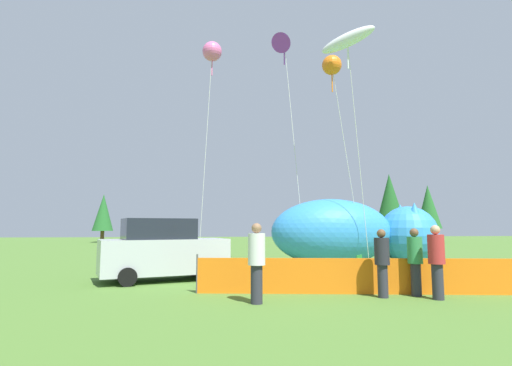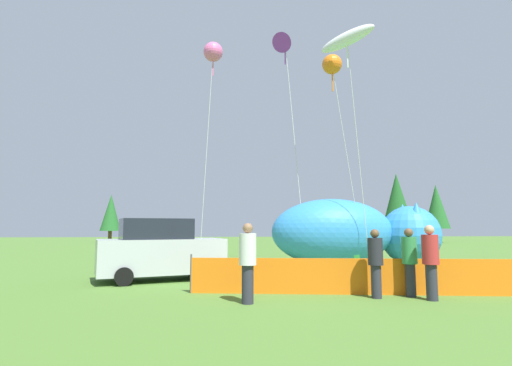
{
  "view_description": "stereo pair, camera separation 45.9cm",
  "coord_description": "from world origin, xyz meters",
  "px_view_note": "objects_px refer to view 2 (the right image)",
  "views": [
    {
      "loc": [
        -2.92,
        -13.35,
        1.82
      ],
      "look_at": [
        -0.84,
        4.71,
        3.82
      ],
      "focal_mm": 28.0,
      "sensor_mm": 36.0,
      "label": 1
    },
    {
      "loc": [
        -2.46,
        -13.4,
        1.82
      ],
      "look_at": [
        -0.84,
        4.71,
        3.82
      ],
      "focal_mm": 28.0,
      "sensor_mm": 36.0,
      "label": 2
    }
  ],
  "objects_px": {
    "spectator_in_green_shirt": "(248,259)",
    "kite_orange_flower": "(332,65)",
    "inflatable_cat": "(352,235)",
    "spectator_in_red_shirt": "(431,259)",
    "parked_car": "(160,250)",
    "folding_chair": "(361,266)",
    "kite_pink_octopus": "(213,53)",
    "kite_white_ghost": "(347,40)",
    "spectator_in_white_shirt": "(376,260)",
    "kite_purple_delta": "(285,41)",
    "spectator_in_grey_shirt": "(410,259)"
  },
  "relations": [
    {
      "from": "folding_chair",
      "to": "spectator_in_white_shirt",
      "type": "xyz_separation_m",
      "value": [
        -0.69,
        -3.06,
        0.46
      ]
    },
    {
      "from": "parked_car",
      "to": "spectator_in_green_shirt",
      "type": "distance_m",
      "value": 5.19
    },
    {
      "from": "spectator_in_green_shirt",
      "to": "kite_purple_delta",
      "type": "relative_size",
      "value": 0.16
    },
    {
      "from": "parked_car",
      "to": "kite_pink_octopus",
      "type": "xyz_separation_m",
      "value": [
        1.59,
        5.98,
        9.87
      ]
    },
    {
      "from": "parked_car",
      "to": "kite_purple_delta",
      "type": "bearing_deg",
      "value": 27.7
    },
    {
      "from": "kite_purple_delta",
      "to": "kite_white_ghost",
      "type": "distance_m",
      "value": 4.45
    },
    {
      "from": "spectator_in_green_shirt",
      "to": "kite_orange_flower",
      "type": "xyz_separation_m",
      "value": [
        4.46,
        7.78,
        8.27
      ]
    },
    {
      "from": "spectator_in_red_shirt",
      "to": "folding_chair",
      "type": "bearing_deg",
      "value": 99.14
    },
    {
      "from": "inflatable_cat",
      "to": "kite_purple_delta",
      "type": "relative_size",
      "value": 0.67
    },
    {
      "from": "spectator_in_red_shirt",
      "to": "spectator_in_white_shirt",
      "type": "height_order",
      "value": "spectator_in_red_shirt"
    },
    {
      "from": "parked_car",
      "to": "spectator_in_red_shirt",
      "type": "xyz_separation_m",
      "value": [
        7.31,
        -4.41,
        -0.0
      ]
    },
    {
      "from": "spectator_in_white_shirt",
      "to": "kite_orange_flower",
      "type": "distance_m",
      "value": 11.18
    },
    {
      "from": "spectator_in_white_shirt",
      "to": "kite_orange_flower",
      "type": "height_order",
      "value": "kite_orange_flower"
    },
    {
      "from": "kite_purple_delta",
      "to": "spectator_in_grey_shirt",
      "type": "bearing_deg",
      "value": -79.78
    },
    {
      "from": "folding_chair",
      "to": "kite_orange_flower",
      "type": "relative_size",
      "value": 0.09
    },
    {
      "from": "kite_purple_delta",
      "to": "kite_pink_octopus",
      "type": "bearing_deg",
      "value": 174.24
    },
    {
      "from": "spectator_in_grey_shirt",
      "to": "spectator_in_green_shirt",
      "type": "distance_m",
      "value": 4.37
    },
    {
      "from": "parked_car",
      "to": "spectator_in_grey_shirt",
      "type": "xyz_separation_m",
      "value": [
        7.05,
        -3.84,
        -0.05
      ]
    },
    {
      "from": "inflatable_cat",
      "to": "kite_pink_octopus",
      "type": "bearing_deg",
      "value": 166.96
    },
    {
      "from": "inflatable_cat",
      "to": "spectator_in_grey_shirt",
      "type": "bearing_deg",
      "value": -98.98
    },
    {
      "from": "spectator_in_green_shirt",
      "to": "spectator_in_white_shirt",
      "type": "bearing_deg",
      "value": 7.48
    },
    {
      "from": "spectator_in_grey_shirt",
      "to": "kite_pink_octopus",
      "type": "xyz_separation_m",
      "value": [
        -5.45,
        9.82,
        9.91
      ]
    },
    {
      "from": "spectator_in_red_shirt",
      "to": "kite_purple_delta",
      "type": "bearing_deg",
      "value": 101.14
    },
    {
      "from": "inflatable_cat",
      "to": "kite_purple_delta",
      "type": "distance_m",
      "value": 10.53
    },
    {
      "from": "inflatable_cat",
      "to": "spectator_in_red_shirt",
      "type": "xyz_separation_m",
      "value": [
        -1.0,
        -8.87,
        -0.43
      ]
    },
    {
      "from": "spectator_in_white_shirt",
      "to": "spectator_in_green_shirt",
      "type": "xyz_separation_m",
      "value": [
        -3.34,
        -0.44,
        0.08
      ]
    },
    {
      "from": "kite_pink_octopus",
      "to": "kite_purple_delta",
      "type": "bearing_deg",
      "value": -5.76
    },
    {
      "from": "inflatable_cat",
      "to": "kite_pink_octopus",
      "type": "distance_m",
      "value": 11.68
    },
    {
      "from": "kite_white_ghost",
      "to": "spectator_in_white_shirt",
      "type": "bearing_deg",
      "value": -103.28
    },
    {
      "from": "parked_car",
      "to": "kite_purple_delta",
      "type": "relative_size",
      "value": 0.37
    },
    {
      "from": "kite_orange_flower",
      "to": "kite_white_ghost",
      "type": "height_order",
      "value": "kite_white_ghost"
    },
    {
      "from": "inflatable_cat",
      "to": "spectator_in_grey_shirt",
      "type": "height_order",
      "value": "inflatable_cat"
    },
    {
      "from": "folding_chair",
      "to": "spectator_in_red_shirt",
      "type": "height_order",
      "value": "spectator_in_red_shirt"
    },
    {
      "from": "spectator_in_green_shirt",
      "to": "kite_orange_flower",
      "type": "relative_size",
      "value": 0.19
    },
    {
      "from": "kite_pink_octopus",
      "to": "kite_white_ghost",
      "type": "distance_m",
      "value": 7.15
    },
    {
      "from": "kite_pink_octopus",
      "to": "kite_orange_flower",
      "type": "height_order",
      "value": "kite_pink_octopus"
    },
    {
      "from": "folding_chair",
      "to": "kite_white_ghost",
      "type": "bearing_deg",
      "value": 116.6
    },
    {
      "from": "kite_pink_octopus",
      "to": "inflatable_cat",
      "type": "bearing_deg",
      "value": -12.74
    },
    {
      "from": "parked_car",
      "to": "kite_orange_flower",
      "type": "relative_size",
      "value": 0.46
    },
    {
      "from": "spectator_in_white_shirt",
      "to": "inflatable_cat",
      "type": "bearing_deg",
      "value": 75.07
    },
    {
      "from": "spectator_in_white_shirt",
      "to": "kite_white_ghost",
      "type": "bearing_deg",
      "value": 76.72
    },
    {
      "from": "parked_car",
      "to": "kite_purple_delta",
      "type": "height_order",
      "value": "kite_purple_delta"
    },
    {
      "from": "parked_car",
      "to": "inflatable_cat",
      "type": "bearing_deg",
      "value": 9.58
    },
    {
      "from": "parked_car",
      "to": "kite_pink_octopus",
      "type": "height_order",
      "value": "kite_pink_octopus"
    },
    {
      "from": "spectator_in_grey_shirt",
      "to": "parked_car",
      "type": "bearing_deg",
      "value": 151.41
    },
    {
      "from": "inflatable_cat",
      "to": "kite_pink_octopus",
      "type": "xyz_separation_m",
      "value": [
        -6.72,
        1.52,
        9.43
      ]
    },
    {
      "from": "inflatable_cat",
      "to": "spectator_in_grey_shirt",
      "type": "relative_size",
      "value": 4.58
    },
    {
      "from": "folding_chair",
      "to": "kite_orange_flower",
      "type": "bearing_deg",
      "value": 124.73
    },
    {
      "from": "spectator_in_white_shirt",
      "to": "spectator_in_green_shirt",
      "type": "distance_m",
      "value": 3.37
    },
    {
      "from": "spectator_in_red_shirt",
      "to": "kite_white_ghost",
      "type": "relative_size",
      "value": 0.18
    }
  ]
}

